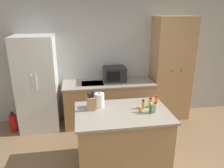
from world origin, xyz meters
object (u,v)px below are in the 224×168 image
(spice_bottle_short_red, at_px, (155,107))
(spice_bottle_tall_dark, at_px, (150,102))
(spice_bottle_amber_oil, at_px, (156,102))
(kettle, at_px, (99,100))
(spice_bottle_pale_salt, at_px, (151,108))
(knife_block, at_px, (91,104))
(spice_bottle_orange_cap, at_px, (140,109))
(pantry_cabinet, at_px, (171,69))
(refrigerator, at_px, (37,84))
(fire_extinguisher, at_px, (14,123))
(microwave, at_px, (115,74))
(spice_bottle_green_herb, at_px, (143,104))

(spice_bottle_short_red, bearing_deg, spice_bottle_tall_dark, 93.90)
(spice_bottle_amber_oil, bearing_deg, kettle, 171.77)
(spice_bottle_pale_salt, bearing_deg, knife_block, 164.80)
(spice_bottle_short_red, relative_size, spice_bottle_orange_cap, 1.73)
(spice_bottle_short_red, xyz_separation_m, spice_bottle_amber_oil, (0.08, 0.18, 0.00))
(pantry_cabinet, bearing_deg, spice_bottle_amber_oil, -120.87)
(knife_block, xyz_separation_m, spice_bottle_orange_cap, (0.69, -0.17, -0.06))
(refrigerator, height_order, pantry_cabinet, pantry_cabinet)
(spice_bottle_amber_oil, bearing_deg, spice_bottle_pale_salt, -127.12)
(knife_block, xyz_separation_m, fire_extinguisher, (-1.47, 1.17, -0.82))
(refrigerator, distance_m, knife_block, 1.60)
(microwave, distance_m, spice_bottle_orange_cap, 1.56)
(pantry_cabinet, distance_m, spice_bottle_green_herb, 1.73)
(knife_block, bearing_deg, spice_bottle_green_herb, -3.70)
(microwave, relative_size, knife_block, 1.49)
(spice_bottle_green_herb, xyz_separation_m, fire_extinguisher, (-2.25, 1.22, -0.78))
(spice_bottle_tall_dark, distance_m, spice_bottle_orange_cap, 0.25)
(microwave, distance_m, spice_bottle_green_herb, 1.45)
(spice_bottle_green_herb, distance_m, spice_bottle_orange_cap, 0.14)
(knife_block, bearing_deg, spice_bottle_short_red, -12.37)
(microwave, height_order, kettle, microwave)
(kettle, height_order, fire_extinguisher, kettle)
(pantry_cabinet, distance_m, kettle, 2.07)
(spice_bottle_green_herb, xyz_separation_m, spice_bottle_orange_cap, (-0.08, -0.12, -0.02))
(refrigerator, relative_size, kettle, 7.70)
(pantry_cabinet, height_order, spice_bottle_tall_dark, pantry_cabinet)
(spice_bottle_tall_dark, distance_m, spice_bottle_short_red, 0.18)
(spice_bottle_green_herb, distance_m, kettle, 0.66)
(spice_bottle_tall_dark, xyz_separation_m, spice_bottle_short_red, (0.01, -0.18, 0.00))
(knife_block, relative_size, spice_bottle_tall_dark, 1.83)
(spice_bottle_short_red, xyz_separation_m, spice_bottle_orange_cap, (-0.21, 0.03, -0.03))
(refrigerator, relative_size, microwave, 4.17)
(knife_block, distance_m, fire_extinguisher, 2.05)
(spice_bottle_tall_dark, bearing_deg, fire_extinguisher, 153.38)
(refrigerator, bearing_deg, pantry_cabinet, 1.09)
(microwave, xyz_separation_m, spice_bottle_orange_cap, (0.11, -1.55, -0.09))
(spice_bottle_tall_dark, bearing_deg, kettle, 170.42)
(spice_bottle_tall_dark, relative_size, spice_bottle_orange_cap, 1.68)
(spice_bottle_green_herb, relative_size, spice_bottle_pale_salt, 0.86)
(spice_bottle_green_herb, relative_size, spice_bottle_orange_cap, 1.45)
(microwave, relative_size, spice_bottle_orange_cap, 4.57)
(microwave, bearing_deg, spice_bottle_green_herb, -82.57)
(spice_bottle_green_herb, bearing_deg, pantry_cabinet, 53.49)
(refrigerator, distance_m, spice_bottle_tall_dark, 2.27)
(spice_bottle_amber_oil, bearing_deg, microwave, 106.08)
(pantry_cabinet, xyz_separation_m, kettle, (-1.66, -1.23, -0.08))
(spice_bottle_short_red, relative_size, spice_bottle_green_herb, 1.19)
(knife_block, bearing_deg, spice_bottle_tall_dark, -1.35)
(knife_block, height_order, kettle, knife_block)
(refrigerator, bearing_deg, spice_bottle_amber_oil, -33.74)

